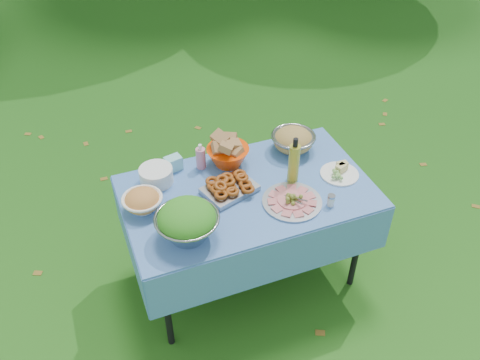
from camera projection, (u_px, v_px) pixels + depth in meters
name	position (u px, v px, depth m)	size (l,w,h in m)	color
ground	(247.00, 274.00, 3.48)	(80.00, 80.00, 0.00)	#0B3609
picnic_table	(247.00, 235.00, 3.23)	(1.46, 0.86, 0.76)	#84CEFF
salad_bowl	(187.00, 221.00, 2.63)	(0.34, 0.34, 0.22)	#909498
pasta_bowl_white	(142.00, 201.00, 2.83)	(0.22, 0.22, 0.12)	white
plate_stack	(156.00, 175.00, 3.02)	(0.20, 0.20, 0.10)	white
wipes_box	(173.00, 163.00, 3.12)	(0.10, 0.07, 0.09)	#8BDFE8
sanitizer_bottle	(201.00, 156.00, 3.11)	(0.06, 0.06, 0.17)	pink
bread_bowl	(228.00, 152.00, 3.13)	(0.27, 0.27, 0.18)	#FA4506
pasta_bowl_steel	(293.00, 140.00, 3.26)	(0.28, 0.28, 0.15)	#909498
fried_tray	(230.00, 187.00, 2.96)	(0.30, 0.21, 0.07)	#A6A5AA
charcuterie_platter	(292.00, 197.00, 2.89)	(0.34, 0.34, 0.08)	#A9AAB0
oil_bottle	(294.00, 160.00, 2.97)	(0.07, 0.07, 0.30)	#A9AA2A
cheese_plate	(340.00, 170.00, 3.08)	(0.24, 0.24, 0.06)	white
shaker	(331.00, 200.00, 2.87)	(0.04, 0.04, 0.07)	silver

